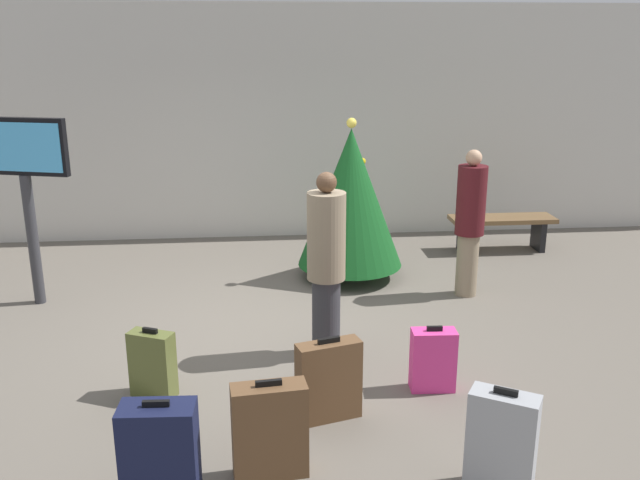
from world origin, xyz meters
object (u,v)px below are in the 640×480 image
(waiting_bench, at_px, (502,225))
(traveller_0, at_px, (470,220))
(suitcase_1, at_px, (153,364))
(holiday_tree, at_px, (351,198))
(suitcase_4, at_px, (159,451))
(flight_info_kiosk, at_px, (24,173))
(suitcase_3, at_px, (433,360))
(suitcase_5, at_px, (270,431))
(suitcase_2, at_px, (329,381))
(suitcase_0, at_px, (501,445))
(traveller_1, at_px, (326,261))

(waiting_bench, relative_size, traveller_0, 0.85)
(suitcase_1, bearing_deg, holiday_tree, 53.78)
(suitcase_1, bearing_deg, suitcase_4, -80.08)
(flight_info_kiosk, height_order, traveller_0, flight_info_kiosk)
(suitcase_3, relative_size, suitcase_5, 0.80)
(waiting_bench, xyz_separation_m, suitcase_2, (-2.83, -4.10, -0.04))
(holiday_tree, xyz_separation_m, flight_info_kiosk, (-3.55, -0.51, 0.46))
(suitcase_0, bearing_deg, flight_info_kiosk, 136.84)
(suitcase_4, height_order, suitcase_5, suitcase_5)
(holiday_tree, relative_size, suitcase_5, 2.76)
(flight_info_kiosk, distance_m, suitcase_1, 2.95)
(suitcase_3, bearing_deg, waiting_bench, 62.76)
(holiday_tree, distance_m, traveller_0, 1.44)
(flight_info_kiosk, distance_m, suitcase_3, 4.66)
(holiday_tree, height_order, suitcase_2, holiday_tree)
(suitcase_0, height_order, suitcase_3, suitcase_0)
(suitcase_4, distance_m, suitcase_5, 0.72)
(flight_info_kiosk, distance_m, suitcase_4, 4.09)
(suitcase_2, xyz_separation_m, suitcase_5, (-0.46, -0.67, 0.01))
(traveller_1, distance_m, suitcase_1, 1.74)
(suitcase_4, relative_size, suitcase_5, 0.96)
(suitcase_2, bearing_deg, flight_info_kiosk, 137.61)
(suitcase_3, relative_size, suitcase_4, 0.84)
(flight_info_kiosk, xyz_separation_m, suitcase_5, (2.49, -3.36, -1.13))
(suitcase_0, xyz_separation_m, suitcase_2, (-1.00, 1.01, -0.04))
(holiday_tree, xyz_separation_m, suitcase_2, (-0.60, -3.21, -0.68))
(waiting_bench, xyz_separation_m, suitcase_0, (-1.83, -5.11, 0.00))
(flight_info_kiosk, height_order, suitcase_0, flight_info_kiosk)
(traveller_1, bearing_deg, suitcase_3, -42.33)
(suitcase_5, bearing_deg, suitcase_3, 37.30)
(suitcase_0, relative_size, suitcase_4, 1.12)
(waiting_bench, xyz_separation_m, suitcase_3, (-1.92, -3.72, -0.09))
(suitcase_2, bearing_deg, suitcase_5, -124.66)
(suitcase_1, bearing_deg, flight_info_kiosk, 125.16)
(flight_info_kiosk, relative_size, suitcase_3, 3.60)
(suitcase_5, bearing_deg, waiting_bench, 55.39)
(waiting_bench, bearing_deg, suitcase_1, -139.42)
(traveller_0, xyz_separation_m, suitcase_4, (-3.02, -3.31, -0.56))
(waiting_bench, distance_m, suitcase_2, 4.98)
(flight_info_kiosk, relative_size, suitcase_5, 2.90)
(traveller_1, xyz_separation_m, suitcase_1, (-1.49, -0.64, -0.63))
(suitcase_0, bearing_deg, traveller_0, 76.34)
(suitcase_3, bearing_deg, traveller_1, 137.67)
(suitcase_2, bearing_deg, holiday_tree, 79.40)
(waiting_bench, relative_size, suitcase_1, 2.38)
(traveller_1, height_order, suitcase_3, traveller_1)
(traveller_0, relative_size, suitcase_5, 2.37)
(holiday_tree, distance_m, suitcase_4, 4.44)
(suitcase_1, height_order, suitcase_5, suitcase_5)
(waiting_bench, height_order, suitcase_2, suitcase_2)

